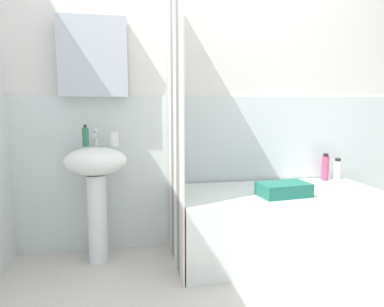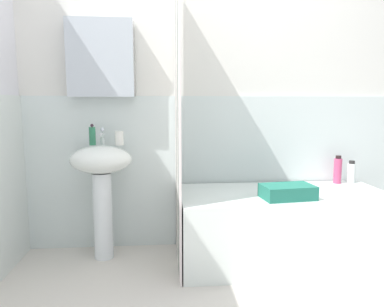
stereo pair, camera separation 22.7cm
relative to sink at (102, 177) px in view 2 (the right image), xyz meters
The scene contains 10 objects.
wall_back_tiled 1.04m from the sink, 15.12° to the left, with size 3.60×0.18×2.40m.
sink is the anchor object (origin of this frame).
faucet 0.30m from the sink, 90.00° to the left, with size 0.03×0.12×0.12m.
soap_dispenser 0.31m from the sink, 139.00° to the left, with size 0.05×0.05×0.16m.
toothbrush_cup 0.31m from the sink, 16.74° to the left, with size 0.06×0.06×0.10m, color silver.
bathtub 1.37m from the sink, ahead, with size 1.49×0.68×0.51m, color white.
shower_curtain 0.69m from the sink, 15.05° to the right, with size 0.01×0.68×2.00m.
shampoo_bottle 1.96m from the sink, ahead, with size 0.06×0.06×0.18m.
body_wash_bottle 1.84m from the sink, ahead, with size 0.06×0.06×0.22m.
towel_folded 1.32m from the sink, 13.69° to the right, with size 0.34×0.21×0.09m, color #23705D.
Camera 2 is at (-0.48, -1.53, 1.14)m, focal length 33.03 mm.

